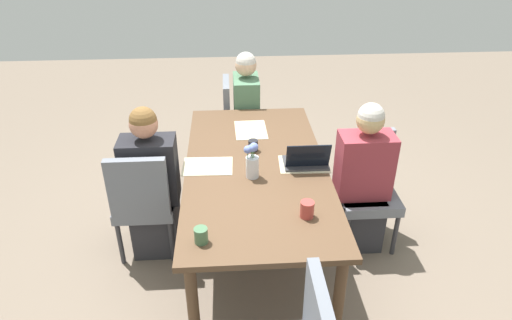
{
  "coord_description": "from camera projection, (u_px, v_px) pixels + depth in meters",
  "views": [
    {
      "loc": [
        2.85,
        -0.19,
        2.42
      ],
      "look_at": [
        0.0,
        0.0,
        0.78
      ],
      "focal_mm": 32.05,
      "sensor_mm": 36.0,
      "label": 1
    }
  ],
  "objects": [
    {
      "name": "ground_plane",
      "position": [
        256.0,
        243.0,
        3.69
      ],
      "size": [
        10.0,
        10.0,
        0.0
      ],
      "primitive_type": "plane",
      "color": "#756656"
    },
    {
      "name": "dining_table",
      "position": [
        256.0,
        174.0,
        3.36
      ],
      "size": [
        2.05,
        1.02,
        0.73
      ],
      "color": "brown",
      "rests_on": "ground_plane"
    },
    {
      "name": "chair_near_left_near",
      "position": [
        143.0,
        199.0,
        3.36
      ],
      "size": [
        0.44,
        0.44,
        0.9
      ],
      "color": "slate",
      "rests_on": "ground_plane"
    },
    {
      "name": "person_near_left_near",
      "position": [
        152.0,
        190.0,
        3.41
      ],
      "size": [
        0.36,
        0.4,
        1.19
      ],
      "color": "#2D2D33",
      "rests_on": "ground_plane"
    },
    {
      "name": "chair_head_left_left_mid",
      "position": [
        239.0,
        119.0,
        4.57
      ],
      "size": [
        0.44,
        0.44,
        0.9
      ],
      "color": "slate",
      "rests_on": "ground_plane"
    },
    {
      "name": "person_head_left_left_mid",
      "position": [
        246.0,
        119.0,
        4.51
      ],
      "size": [
        0.4,
        0.36,
        1.19
      ],
      "color": "#2D2D33",
      "rests_on": "ground_plane"
    },
    {
      "name": "chair_far_left_far",
      "position": [
        366.0,
        182.0,
        3.55
      ],
      "size": [
        0.44,
        0.44,
        0.9
      ],
      "color": "slate",
      "rests_on": "ground_plane"
    },
    {
      "name": "person_far_left_far",
      "position": [
        361.0,
        185.0,
        3.47
      ],
      "size": [
        0.36,
        0.4,
        1.19
      ],
      "color": "#2D2D33",
      "rests_on": "ground_plane"
    },
    {
      "name": "flower_vase",
      "position": [
        252.0,
        161.0,
        3.13
      ],
      "size": [
        0.09,
        0.1,
        0.27
      ],
      "color": "silver",
      "rests_on": "dining_table"
    },
    {
      "name": "placemat_near_left_near",
      "position": [
        208.0,
        166.0,
        3.32
      ],
      "size": [
        0.27,
        0.37,
        0.0
      ],
      "primitive_type": "cube",
      "rotation": [
        0.0,
        0.0,
        1.54
      ],
      "color": "beige",
      "rests_on": "dining_table"
    },
    {
      "name": "placemat_head_left_left_mid",
      "position": [
        251.0,
        130.0,
        3.83
      ],
      "size": [
        0.37,
        0.27,
        0.0
      ],
      "primitive_type": "cube",
      "rotation": [
        0.0,
        0.0,
        0.02
      ],
      "color": "beige",
      "rests_on": "dining_table"
    },
    {
      "name": "placemat_far_left_far",
      "position": [
        304.0,
        164.0,
        3.34
      ],
      "size": [
        0.27,
        0.37,
        0.0
      ],
      "primitive_type": "cube",
      "rotation": [
        0.0,
        0.0,
        -1.61
      ],
      "color": "beige",
      "rests_on": "dining_table"
    },
    {
      "name": "laptop_far_left_far",
      "position": [
        306.0,
        161.0,
        3.3
      ],
      "size": [
        0.22,
        0.32,
        0.21
      ],
      "color": "#38383D",
      "rests_on": "dining_table"
    },
    {
      "name": "coffee_mug_near_left",
      "position": [
        253.0,
        146.0,
        3.5
      ],
      "size": [
        0.08,
        0.08,
        0.09
      ],
      "primitive_type": "cylinder",
      "color": "#232328",
      "rests_on": "dining_table"
    },
    {
      "name": "coffee_mug_near_right",
      "position": [
        307.0,
        209.0,
        2.77
      ],
      "size": [
        0.09,
        0.09,
        0.11
      ],
      "primitive_type": "cylinder",
      "color": "#AD3D38",
      "rests_on": "dining_table"
    },
    {
      "name": "coffee_mug_centre_left",
      "position": [
        201.0,
        235.0,
        2.57
      ],
      "size": [
        0.08,
        0.08,
        0.09
      ],
      "primitive_type": "cylinder",
      "color": "#47704C",
      "rests_on": "dining_table"
    }
  ]
}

